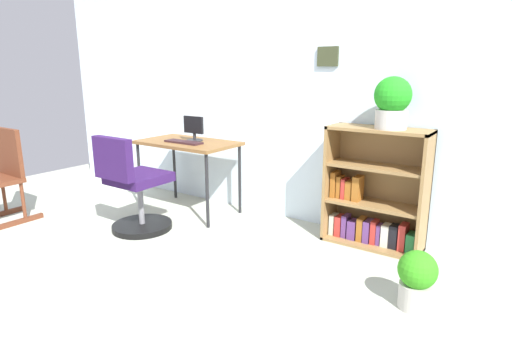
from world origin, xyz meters
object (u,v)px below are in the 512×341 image
object	(u,v)px
desk	(188,148)
bookshelf_low	(374,195)
rocking_chair	(0,176)
potted_plant_floor	(417,278)
keyboard	(184,142)
potted_plant_on_shelf	(392,102)
office_chair	(134,191)
monitor	(194,129)

from	to	relation	value
desk	bookshelf_low	xyz separation A→B (m)	(1.77, 0.25, -0.24)
rocking_chair	potted_plant_floor	xyz separation A→B (m)	(3.54, 0.65, -0.25)
keyboard	rocking_chair	size ratio (longest dim) A/B	0.46
potted_plant_on_shelf	potted_plant_floor	xyz separation A→B (m)	(0.44, -0.74, -0.96)
bookshelf_low	potted_plant_on_shelf	size ratio (longest dim) A/B	2.48
keyboard	office_chair	xyz separation A→B (m)	(-0.06, -0.57, -0.35)
office_chair	potted_plant_floor	bearing A→B (deg)	3.00
monitor	office_chair	xyz separation A→B (m)	(-0.06, -0.71, -0.46)
desk	bookshelf_low	world-z (taller)	bookshelf_low
desk	keyboard	size ratio (longest dim) A/B	2.43
bookshelf_low	potted_plant_floor	world-z (taller)	bookshelf_low
potted_plant_on_shelf	office_chair	bearing A→B (deg)	-155.59
keyboard	bookshelf_low	world-z (taller)	bookshelf_low
desk	monitor	distance (m)	0.19
keyboard	potted_plant_on_shelf	world-z (taller)	potted_plant_on_shelf
potted_plant_on_shelf	monitor	bearing A→B (deg)	-175.28
desk	potted_plant_floor	xyz separation A→B (m)	(2.31, -0.54, -0.46)
keyboard	potted_plant_on_shelf	distance (m)	1.91
bookshelf_low	rocking_chair	bearing A→B (deg)	-154.41
keyboard	office_chair	world-z (taller)	office_chair
potted_plant_on_shelf	potted_plant_floor	distance (m)	1.29
keyboard	potted_plant_floor	xyz separation A→B (m)	(2.27, -0.44, -0.53)
rocking_chair	potted_plant_on_shelf	xyz separation A→B (m)	(3.10, 1.38, 0.71)
keyboard	potted_plant_on_shelf	size ratio (longest dim) A/B	1.03
office_chair	rocking_chair	bearing A→B (deg)	-156.54
keyboard	office_chair	distance (m)	0.67
office_chair	monitor	bearing A→B (deg)	84.97
keyboard	bookshelf_low	size ratio (longest dim) A/B	0.42
desk	potted_plant_on_shelf	bearing A→B (deg)	6.10
desk	potted_plant_on_shelf	xyz separation A→B (m)	(1.87, 0.20, 0.50)
desk	office_chair	size ratio (longest dim) A/B	1.13
keyboard	monitor	bearing A→B (deg)	87.84
bookshelf_low	potted_plant_on_shelf	bearing A→B (deg)	-27.23
bookshelf_low	potted_plant_on_shelf	world-z (taller)	potted_plant_on_shelf
bookshelf_low	office_chair	bearing A→B (deg)	-153.01
rocking_chair	potted_plant_on_shelf	world-z (taller)	potted_plant_on_shelf
monitor	bookshelf_low	bearing A→B (deg)	6.74
monitor	desk	bearing A→B (deg)	-130.14
bookshelf_low	potted_plant_floor	bearing A→B (deg)	-55.66
office_chair	potted_plant_on_shelf	size ratio (longest dim) A/B	2.23
rocking_chair	bookshelf_low	world-z (taller)	bookshelf_low
desk	monitor	world-z (taller)	monitor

